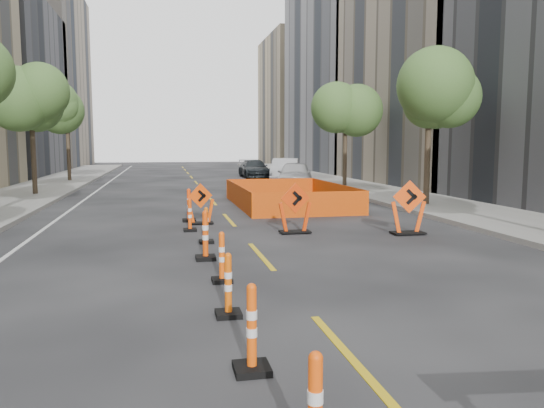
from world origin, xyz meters
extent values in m
plane|color=black|center=(0.00, 0.00, 0.00)|extent=(140.00, 140.00, 0.00)
cube|color=gray|center=(9.00, 12.00, 0.07)|extent=(4.00, 90.00, 0.15)
cube|color=gray|center=(-17.00, 55.60, 10.00)|extent=(12.00, 20.00, 20.00)
cube|color=gray|center=(17.00, 23.80, 7.00)|extent=(12.00, 16.00, 14.00)
cube|color=gray|center=(17.00, 40.20, 10.00)|extent=(12.00, 18.00, 20.00)
cube|color=tan|center=(17.00, 58.60, 8.00)|extent=(12.00, 14.00, 16.00)
cylinder|color=#382B1E|center=(-8.40, 20.00, 1.57)|extent=(0.24, 0.24, 3.15)
sphere|color=#456E2F|center=(-8.40, 20.00, 4.55)|extent=(2.80, 2.80, 2.80)
cylinder|color=#382B1E|center=(-8.40, 30.00, 1.57)|extent=(0.24, 0.24, 3.15)
sphere|color=#456E2F|center=(-8.40, 30.00, 4.55)|extent=(2.80, 2.80, 2.80)
cylinder|color=#382B1E|center=(8.40, 12.00, 1.57)|extent=(0.24, 0.24, 3.15)
sphere|color=#456E2F|center=(8.40, 12.00, 4.55)|extent=(2.80, 2.80, 2.80)
cylinder|color=#382B1E|center=(8.40, 22.00, 1.57)|extent=(0.24, 0.24, 3.15)
sphere|color=#456E2F|center=(8.40, 22.00, 4.55)|extent=(2.80, 2.80, 2.80)
imported|color=#B3B3B5|center=(5.29, 21.73, 0.81)|extent=(3.22, 5.09, 1.61)
imported|color=#B4B5BB|center=(5.97, 27.15, 0.81)|extent=(3.05, 5.19, 1.62)
imported|color=black|center=(4.76, 32.58, 0.69)|extent=(2.02, 4.78, 1.38)
camera|label=1|loc=(-2.19, -7.94, 2.60)|focal=35.00mm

